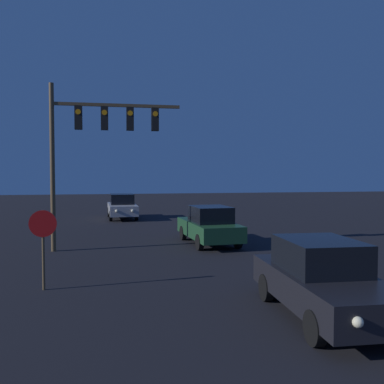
# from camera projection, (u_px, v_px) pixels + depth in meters

# --- Properties ---
(car_near) EXTENTS (1.91, 4.41, 1.60)m
(car_near) POSITION_uv_depth(u_px,v_px,m) (323.00, 280.00, 8.85)
(car_near) COLOR black
(car_near) RESTS_ON ground_plane
(car_mid) EXTENTS (2.01, 4.44, 1.60)m
(car_mid) POSITION_uv_depth(u_px,v_px,m) (209.00, 225.00, 17.88)
(car_mid) COLOR #1E4728
(car_mid) RESTS_ON ground_plane
(car_far) EXTENTS (1.89, 4.40, 1.60)m
(car_far) POSITION_uv_depth(u_px,v_px,m) (122.00, 206.00, 27.80)
(car_far) COLOR #99999E
(car_far) RESTS_ON ground_plane
(traffic_signal_mast) EXTENTS (4.97, 0.30, 6.37)m
(traffic_signal_mast) POSITION_uv_depth(u_px,v_px,m) (94.00, 135.00, 16.40)
(traffic_signal_mast) COLOR brown
(traffic_signal_mast) RESTS_ON ground_plane
(stop_sign) EXTENTS (0.69, 0.07, 2.05)m
(stop_sign) POSITION_uv_depth(u_px,v_px,m) (43.00, 235.00, 10.86)
(stop_sign) COLOR brown
(stop_sign) RESTS_ON ground_plane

